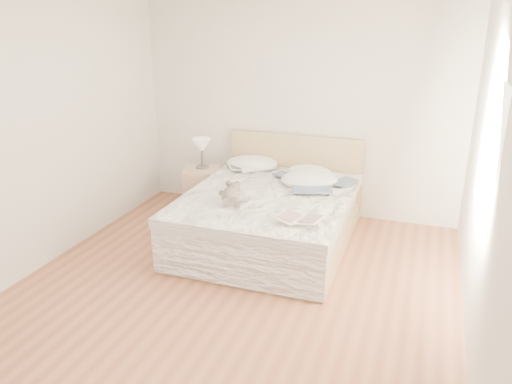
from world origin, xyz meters
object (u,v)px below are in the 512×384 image
(table_lamp, at_px, (202,147))
(childrens_book, at_px, (300,219))
(photo_book, at_px, (242,169))
(nightstand, at_px, (203,189))
(teddy_bear, at_px, (230,200))
(bed, at_px, (271,216))

(table_lamp, relative_size, childrens_book, 0.92)
(table_lamp, distance_m, photo_book, 0.62)
(nightstand, xyz_separation_m, table_lamp, (-0.01, 0.04, 0.55))
(photo_book, xyz_separation_m, teddy_bear, (0.29, -1.08, 0.02))
(bed, relative_size, table_lamp, 5.64)
(nightstand, bearing_deg, bed, -28.85)
(photo_book, relative_size, teddy_bear, 1.06)
(table_lamp, relative_size, photo_book, 1.16)
(photo_book, relative_size, childrens_book, 0.79)
(table_lamp, height_order, photo_book, table_lamp)
(table_lamp, xyz_separation_m, teddy_bear, (0.87, -1.17, -0.18))
(childrens_book, bearing_deg, photo_book, 142.63)
(bed, relative_size, childrens_book, 5.18)
(table_lamp, height_order, teddy_bear, table_lamp)
(table_lamp, xyz_separation_m, childrens_book, (1.64, -1.38, -0.20))
(nightstand, bearing_deg, table_lamp, 100.55)
(table_lamp, bearing_deg, nightstand, -79.45)
(photo_book, bearing_deg, childrens_book, -78.50)
(nightstand, height_order, photo_book, photo_book)
(table_lamp, xyz_separation_m, photo_book, (0.58, -0.09, -0.20))
(bed, distance_m, photo_book, 0.85)
(bed, relative_size, nightstand, 3.83)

